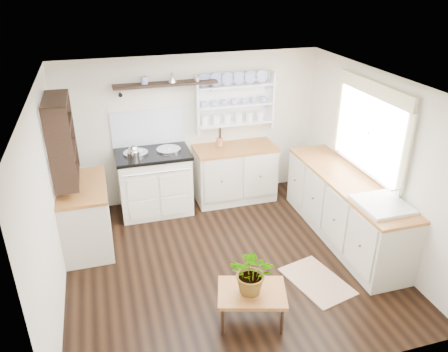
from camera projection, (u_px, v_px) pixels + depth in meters
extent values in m
cube|color=black|center=(228.00, 261.00, 5.65)|extent=(4.00, 3.80, 0.01)
cube|color=silver|center=(193.00, 129.00, 6.79)|extent=(4.00, 0.02, 2.30)
cube|color=silver|center=(375.00, 162.00, 5.65)|extent=(0.02, 3.80, 2.30)
cube|color=silver|center=(48.00, 205.00, 4.64)|extent=(0.02, 3.80, 2.30)
cube|color=white|center=(228.00, 85.00, 4.65)|extent=(4.00, 3.80, 0.01)
cube|color=white|center=(370.00, 133.00, 5.62)|extent=(0.04, 1.40, 1.00)
cube|color=white|center=(369.00, 133.00, 5.62)|extent=(0.02, 1.50, 1.10)
cube|color=#F5F3C4|center=(374.00, 89.00, 5.36)|extent=(0.04, 1.55, 0.18)
cube|color=silver|center=(155.00, 183.00, 6.63)|extent=(1.05, 0.68, 0.92)
cube|color=black|center=(153.00, 154.00, 6.42)|extent=(1.09, 0.72, 0.05)
cylinder|color=silver|center=(136.00, 153.00, 6.34)|extent=(0.36, 0.36, 0.03)
cylinder|color=silver|center=(169.00, 150.00, 6.46)|extent=(0.36, 0.36, 0.03)
cylinder|color=silver|center=(157.00, 172.00, 6.15)|extent=(0.94, 0.02, 0.02)
cube|color=beige|center=(235.00, 174.00, 6.99)|extent=(1.25, 0.60, 0.88)
cube|color=brown|center=(235.00, 148.00, 6.80)|extent=(1.27, 0.63, 0.04)
cube|color=beige|center=(344.00, 209.00, 5.97)|extent=(0.60, 2.40, 0.88)
cube|color=brown|center=(348.00, 180.00, 5.78)|extent=(0.62, 2.43, 0.04)
cube|color=white|center=(381.00, 213.00, 5.17)|extent=(0.55, 0.60, 0.28)
cylinder|color=silver|center=(398.00, 196.00, 5.13)|extent=(0.02, 0.02, 0.22)
cube|color=beige|center=(86.00, 216.00, 5.81)|extent=(0.60, 1.10, 0.88)
cube|color=brown|center=(81.00, 187.00, 5.61)|extent=(0.62, 1.13, 0.04)
cube|color=white|center=(233.00, 101.00, 6.76)|extent=(1.20, 0.03, 0.90)
cube|color=white|center=(235.00, 103.00, 6.69)|extent=(1.20, 0.22, 0.02)
cylinder|color=navy|center=(235.00, 85.00, 6.58)|extent=(0.20, 0.02, 0.20)
cube|color=black|center=(166.00, 84.00, 6.24)|extent=(1.50, 0.24, 0.04)
cone|color=black|center=(120.00, 94.00, 6.19)|extent=(0.06, 0.20, 0.06)
cone|color=black|center=(209.00, 87.00, 6.52)|extent=(0.06, 0.20, 0.06)
cube|color=black|center=(62.00, 139.00, 5.29)|extent=(0.28, 0.80, 1.05)
cylinder|color=#AA653E|center=(220.00, 142.00, 6.77)|extent=(0.11, 0.11, 0.13)
cube|color=brown|center=(252.00, 293.00, 4.56)|extent=(0.82, 0.68, 0.04)
cylinder|color=black|center=(223.00, 321.00, 4.46)|extent=(0.04, 0.04, 0.34)
cylinder|color=black|center=(223.00, 294.00, 4.82)|extent=(0.04, 0.04, 0.34)
cylinder|color=black|center=(282.00, 321.00, 4.46)|extent=(0.04, 0.04, 0.34)
cylinder|color=black|center=(278.00, 294.00, 4.82)|extent=(0.04, 0.04, 0.34)
imported|color=#3F7233|center=(253.00, 272.00, 4.44)|extent=(0.58, 0.55, 0.50)
cube|color=#957756|center=(317.00, 281.00, 5.27)|extent=(0.73, 0.96, 0.02)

